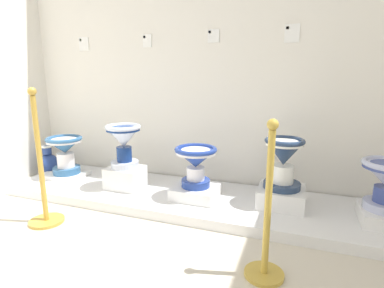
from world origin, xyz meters
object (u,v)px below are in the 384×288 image
info_placard_fourth (292,33)px  stanchion_post_near_left (43,186)px  plinth_block_broad_patterned (67,175)px  info_placard_first (84,44)px  decorative_vase_corner (48,163)px  info_placard_third (213,36)px  antique_toilet_broad_patterned (65,149)px  plinth_block_central_ornate (125,177)px  plinth_block_pale_glazed (382,216)px  info_placard_second (147,41)px  antique_toilet_squat_floral (196,160)px  plinth_block_squat_floral (196,192)px  plinth_block_leftmost (281,196)px  stanchion_post_near_right (267,230)px  antique_toilet_central_ornate (124,140)px  antique_toilet_leftmost (284,158)px

info_placard_fourth → stanchion_post_near_left: size_ratio=0.14×
plinth_block_broad_patterned → info_placard_first: 1.47m
decorative_vase_corner → info_placard_third: bearing=8.3°
antique_toilet_broad_patterned → decorative_vase_corner: 0.50m
plinth_block_central_ornate → plinth_block_pale_glazed: bearing=0.3°
info_placard_second → decorative_vase_corner: (-1.20, -0.28, -1.36)m
antique_toilet_squat_floral → info_placard_third: size_ratio=3.07×
info_placard_third → plinth_block_squat_floral: bearing=-90.0°
stanchion_post_near_left → plinth_block_squat_floral: bearing=34.1°
plinth_block_broad_patterned → plinth_block_squat_floral: bearing=-2.5°
plinth_block_leftmost → plinth_block_pale_glazed: size_ratio=1.01×
plinth_block_broad_patterned → info_placard_first: (-0.00, 0.44, 1.40)m
plinth_block_broad_patterned → info_placard_fourth: info_placard_fourth is taller
plinth_block_central_ornate → stanchion_post_near_right: (1.44, -0.80, 0.11)m
decorative_vase_corner → stanchion_post_near_right: 2.81m
plinth_block_broad_patterned → plinth_block_squat_floral: 1.50m
plinth_block_leftmost → info_placard_second: info_placard_second is taller
antique_toilet_central_ornate → antique_toilet_leftmost: size_ratio=0.98×
antique_toilet_central_ornate → info_placard_fourth: size_ratio=2.67×
decorative_vase_corner → plinth_block_leftmost: bearing=-2.7°
plinth_block_leftmost → plinth_block_pale_glazed: 0.74m
plinth_block_pale_glazed → plinth_block_squat_floral: bearing=-179.4°
stanchion_post_near_left → info_placard_third: bearing=49.4°
antique_toilet_central_ornate → plinth_block_squat_floral: bearing=-0.4°
stanchion_post_near_left → antique_toilet_broad_patterned: bearing=121.2°
info_placard_third → info_placard_fourth: size_ratio=0.78×
antique_toilet_squat_floral → info_placard_fourth: (0.72, 0.50, 1.09)m
plinth_block_broad_patterned → stanchion_post_near_left: bearing=-58.8°
plinth_block_pale_glazed → plinth_block_leftmost: bearing=173.7°
stanchion_post_near_right → plinth_block_pale_glazed: bearing=46.8°
plinth_block_broad_patterned → info_placard_second: 1.67m
antique_toilet_broad_patterned → plinth_block_leftmost: (2.24, 0.03, -0.23)m
antique_toilet_broad_patterned → antique_toilet_central_ornate: 0.79m
antique_toilet_leftmost → decorative_vase_corner: bearing=177.3°
antique_toilet_broad_patterned → antique_toilet_central_ornate: antique_toilet_central_ornate is taller
antique_toilet_central_ornate → antique_toilet_squat_floral: size_ratio=1.11×
antique_toilet_broad_patterned → info_placard_third: 1.94m
antique_toilet_central_ornate → plinth_block_broad_patterned: bearing=175.5°
antique_toilet_central_ornate → info_placard_third: info_placard_third is taller
antique_toilet_leftmost → stanchion_post_near_left: stanchion_post_near_left is taller
plinth_block_pale_glazed → info_placard_second: 2.62m
antique_toilet_broad_patterned → plinth_block_pale_glazed: size_ratio=1.06×
plinth_block_leftmost → stanchion_post_near_right: size_ratio=0.40×
info_placard_third → stanchion_post_near_right: size_ratio=0.13×
plinth_block_central_ornate → stanchion_post_near_left: (-0.31, -0.71, 0.12)m
antique_toilet_broad_patterned → info_placard_fourth: bearing=11.2°
antique_toilet_leftmost → antique_toilet_squat_floral: bearing=-172.5°
plinth_block_central_ornate → antique_toilet_leftmost: bearing=3.6°
plinth_block_broad_patterned → antique_toilet_leftmost: bearing=0.8°
decorative_vase_corner → plinth_block_central_ornate: bearing=-10.5°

